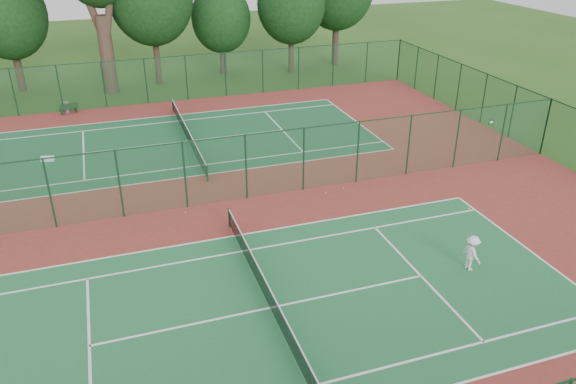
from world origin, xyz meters
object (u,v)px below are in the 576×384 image
Objects in this scene: player_near at (472,253)px; bench at (69,108)px; kit_bag at (48,159)px; trash_bin at (67,108)px.

player_near is 1.15× the size of bench.
player_near reaches higher than kit_bag.
bench is 8.94m from kit_bag.
kit_bag is (-0.99, -9.15, -0.26)m from trash_bin.
kit_bag is at bearing 39.34° from player_near.
player_near reaches higher than trash_bin.
trash_bin is at bearing 26.27° from player_near.
kit_bag is at bearing -115.11° from bench.
bench is at bearing -63.34° from trash_bin.
trash_bin is at bearing 99.01° from kit_bag.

